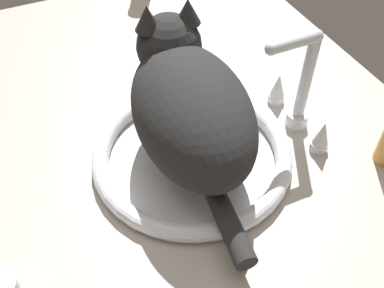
{
  "coord_description": "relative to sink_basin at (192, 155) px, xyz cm",
  "views": [
    {
      "loc": [
        49.04,
        -23.54,
        61.02
      ],
      "look_at": [
        3.33,
        -2.54,
        7.0
      ],
      "focal_mm": 41.85,
      "sensor_mm": 36.0,
      "label": 1
    }
  ],
  "objects": [
    {
      "name": "sink_basin",
      "position": [
        0.0,
        0.0,
        0.0
      ],
      "size": [
        33.78,
        33.78,
        2.86
      ],
      "color": "white",
      "rests_on": "countertop"
    },
    {
      "name": "faucet",
      "position": [
        -0.0,
        20.35,
        6.42
      ],
      "size": [
        17.18,
        11.15,
        20.09
      ],
      "color": "silver",
      "rests_on": "countertop"
    },
    {
      "name": "cat",
      "position": [
        -2.1,
        0.24,
        10.26
      ],
      "size": [
        41.05,
        21.28,
        20.36
      ],
      "color": "black",
      "rests_on": "sink_basin"
    },
    {
      "name": "countertop",
      "position": [
        -3.33,
        2.54,
        -2.77
      ],
      "size": [
        121.45,
        82.52,
        3.0
      ],
      "primitive_type": "cube",
      "color": "#ADA399",
      "rests_on": "ground"
    }
  ]
}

